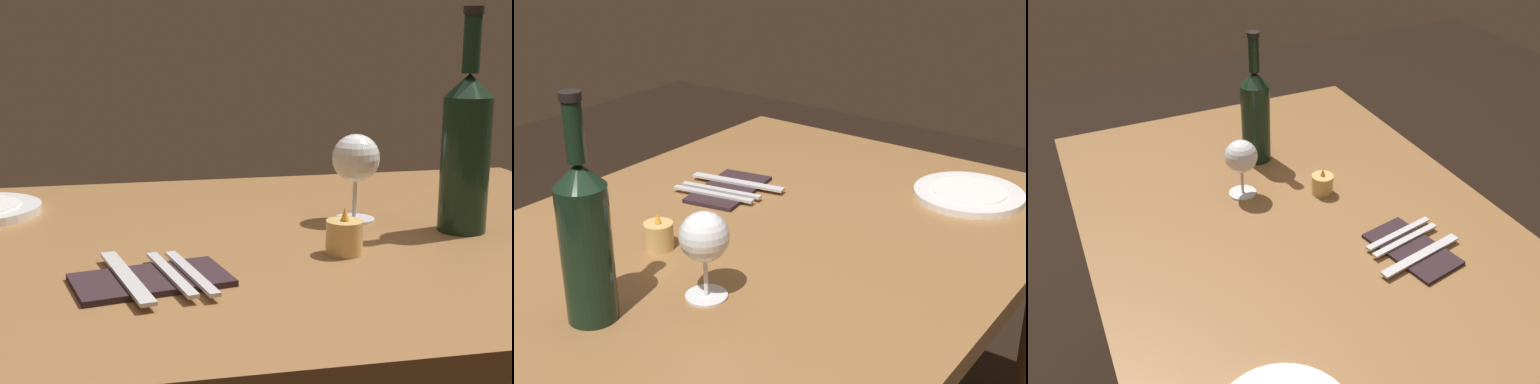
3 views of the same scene
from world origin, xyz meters
TOP-DOWN VIEW (x-y plane):
  - dining_table at (0.00, 0.00)m, footprint 1.30×0.90m
  - wine_glass_left at (-0.17, -0.07)m, footprint 0.08×0.08m
  - wine_bottle at (-0.31, 0.03)m, footprint 0.07×0.07m
  - votive_candle at (-0.10, 0.11)m, footprint 0.05×0.05m
  - folded_napkin at (0.18, 0.18)m, footprint 0.21×0.14m
  - fork_inner at (0.15, 0.18)m, footprint 0.05×0.18m
  - fork_outer at (0.13, 0.18)m, footprint 0.05×0.18m
  - table_knife at (0.21, 0.18)m, footprint 0.06×0.21m

SIDE VIEW (x-z plane):
  - dining_table at x=0.00m, z-range 0.28..1.02m
  - folded_napkin at x=0.18m, z-range 0.74..0.75m
  - fork_inner at x=0.15m, z-range 0.75..0.75m
  - fork_outer at x=0.13m, z-range 0.75..0.75m
  - table_knife at x=0.21m, z-range 0.75..0.75m
  - votive_candle at x=-0.10m, z-range 0.73..0.80m
  - wine_glass_left at x=-0.17m, z-range 0.77..0.91m
  - wine_bottle at x=-0.31m, z-range 0.70..1.04m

